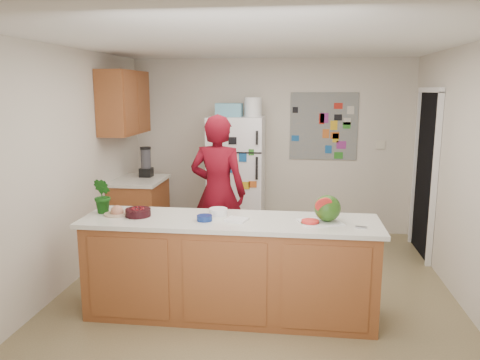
# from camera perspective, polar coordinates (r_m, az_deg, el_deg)

# --- Properties ---
(floor) EXTENTS (4.00, 4.50, 0.02)m
(floor) POSITION_cam_1_polar(r_m,az_deg,el_deg) (4.98, 1.97, -13.65)
(floor) COLOR brown
(floor) RESTS_ON ground
(wall_back) EXTENTS (4.00, 0.02, 2.50)m
(wall_back) POSITION_cam_1_polar(r_m,az_deg,el_deg) (6.83, 3.76, 4.11)
(wall_back) COLOR beige
(wall_back) RESTS_ON ground
(wall_left) EXTENTS (0.02, 4.50, 2.50)m
(wall_left) POSITION_cam_1_polar(r_m,az_deg,el_deg) (5.18, -20.69, 1.21)
(wall_left) COLOR beige
(wall_left) RESTS_ON ground
(wall_right) EXTENTS (0.02, 4.50, 2.50)m
(wall_right) POSITION_cam_1_polar(r_m,az_deg,el_deg) (4.86, 26.40, 0.17)
(wall_right) COLOR beige
(wall_right) RESTS_ON ground
(ceiling) EXTENTS (4.00, 4.50, 0.02)m
(ceiling) POSITION_cam_1_polar(r_m,az_deg,el_deg) (4.55, 2.19, 16.59)
(ceiling) COLOR white
(ceiling) RESTS_ON wall_back
(doorway) EXTENTS (0.03, 0.85, 2.04)m
(doorway) POSITION_cam_1_polar(r_m,az_deg,el_deg) (6.26, 21.72, 0.58)
(doorway) COLOR black
(doorway) RESTS_ON ground
(peninsula_base) EXTENTS (2.60, 0.62, 0.88)m
(peninsula_base) POSITION_cam_1_polar(r_m,az_deg,el_deg) (4.37, -1.26, -10.86)
(peninsula_base) COLOR brown
(peninsula_base) RESTS_ON floor
(peninsula_top) EXTENTS (2.68, 0.70, 0.04)m
(peninsula_top) POSITION_cam_1_polar(r_m,az_deg,el_deg) (4.22, -1.28, -5.05)
(peninsula_top) COLOR silver
(peninsula_top) RESTS_ON peninsula_base
(side_counter_base) EXTENTS (0.60, 0.80, 0.86)m
(side_counter_base) POSITION_cam_1_polar(r_m,az_deg,el_deg) (6.43, -12.09, -3.99)
(side_counter_base) COLOR brown
(side_counter_base) RESTS_ON floor
(side_counter_top) EXTENTS (0.64, 0.84, 0.04)m
(side_counter_top) POSITION_cam_1_polar(r_m,az_deg,el_deg) (6.33, -12.25, -0.06)
(side_counter_top) COLOR silver
(side_counter_top) RESTS_ON side_counter_base
(upper_cabinets) EXTENTS (0.35, 1.00, 0.80)m
(upper_cabinets) POSITION_cam_1_polar(r_m,az_deg,el_deg) (6.22, -13.93, 9.15)
(upper_cabinets) COLOR brown
(upper_cabinets) RESTS_ON wall_left
(refrigerator) EXTENTS (0.75, 0.70, 1.70)m
(refrigerator) POSITION_cam_1_polar(r_m,az_deg,el_deg) (6.56, -0.41, 0.31)
(refrigerator) COLOR silver
(refrigerator) RESTS_ON floor
(fridge_top_bin) EXTENTS (0.35, 0.28, 0.18)m
(fridge_top_bin) POSITION_cam_1_polar(r_m,az_deg,el_deg) (6.47, -1.31, 8.54)
(fridge_top_bin) COLOR #5999B2
(fridge_top_bin) RESTS_ON refrigerator
(photo_collage) EXTENTS (0.95, 0.01, 0.95)m
(photo_collage) POSITION_cam_1_polar(r_m,az_deg,el_deg) (6.78, 10.16, 6.46)
(photo_collage) COLOR slate
(photo_collage) RESTS_ON wall_back
(person) EXTENTS (0.70, 0.51, 1.80)m
(person) POSITION_cam_1_polar(r_m,az_deg,el_deg) (5.38, -2.69, -1.56)
(person) COLOR #5E0813
(person) RESTS_ON floor
(blender_appliance) EXTENTS (0.14, 0.14, 0.38)m
(blender_appliance) POSITION_cam_1_polar(r_m,az_deg,el_deg) (6.44, -11.39, 2.06)
(blender_appliance) COLOR black
(blender_appliance) RESTS_ON side_counter_top
(cutting_board) EXTENTS (0.42, 0.37, 0.01)m
(cutting_board) POSITION_cam_1_polar(r_m,az_deg,el_deg) (4.16, 9.74, -5.07)
(cutting_board) COLOR white
(cutting_board) RESTS_ON peninsula_top
(watermelon) EXTENTS (0.23, 0.23, 0.23)m
(watermelon) POSITION_cam_1_polar(r_m,az_deg,el_deg) (4.15, 10.61, -3.40)
(watermelon) COLOR #285E1C
(watermelon) RESTS_ON cutting_board
(watermelon_slice) EXTENTS (0.15, 0.15, 0.02)m
(watermelon_slice) POSITION_cam_1_polar(r_m,az_deg,el_deg) (4.10, 8.54, -5.01)
(watermelon_slice) COLOR red
(watermelon_slice) RESTS_ON cutting_board
(cherry_bowl) EXTENTS (0.24, 0.24, 0.07)m
(cherry_bowl) POSITION_cam_1_polar(r_m,az_deg,el_deg) (4.40, -12.31, -3.89)
(cherry_bowl) COLOR black
(cherry_bowl) RESTS_ON peninsula_top
(white_bowl) EXTENTS (0.18, 0.18, 0.06)m
(white_bowl) POSITION_cam_1_polar(r_m,az_deg,el_deg) (4.35, -2.67, -3.87)
(white_bowl) COLOR white
(white_bowl) RESTS_ON peninsula_top
(cobalt_bowl) EXTENTS (0.17, 0.17, 0.05)m
(cobalt_bowl) POSITION_cam_1_polar(r_m,az_deg,el_deg) (4.17, -4.35, -4.63)
(cobalt_bowl) COLOR navy
(cobalt_bowl) RESTS_ON peninsula_top
(plate) EXTENTS (0.28, 0.28, 0.02)m
(plate) POSITION_cam_1_polar(r_m,az_deg,el_deg) (4.50, -14.74, -4.02)
(plate) COLOR beige
(plate) RESTS_ON peninsula_top
(paper_towel) EXTENTS (0.22, 0.20, 0.02)m
(paper_towel) POSITION_cam_1_polar(r_m,az_deg,el_deg) (4.16, -0.41, -4.87)
(paper_towel) COLOR white
(paper_towel) RESTS_ON peninsula_top
(keys) EXTENTS (0.10, 0.05, 0.01)m
(keys) POSITION_cam_1_polar(r_m,az_deg,el_deg) (4.08, 14.54, -5.60)
(keys) COLOR gray
(keys) RESTS_ON peninsula_top
(potted_plant) EXTENTS (0.24, 0.24, 0.34)m
(potted_plant) POSITION_cam_1_polar(r_m,az_deg,el_deg) (4.55, -16.35, -1.86)
(potted_plant) COLOR #123E0E
(potted_plant) RESTS_ON peninsula_top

